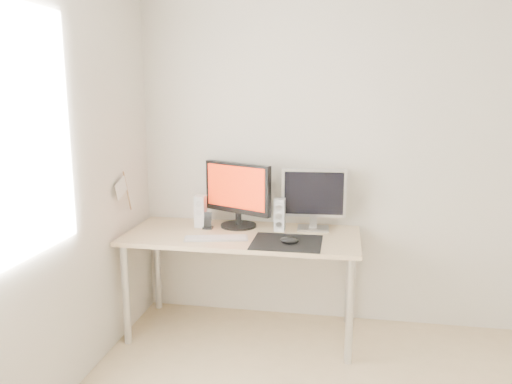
{
  "coord_description": "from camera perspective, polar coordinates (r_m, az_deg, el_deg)",
  "views": [
    {
      "loc": [
        -0.26,
        -1.86,
        1.69
      ],
      "look_at": [
        -0.85,
        1.46,
        1.01
      ],
      "focal_mm": 35.0,
      "sensor_mm": 36.0,
      "label": 1
    }
  ],
  "objects": [
    {
      "name": "wall_back",
      "position": [
        3.64,
        14.08,
        4.13
      ],
      "size": [
        3.5,
        0.0,
        3.5
      ],
      "primitive_type": "plane",
      "rotation": [
        1.57,
        0.0,
        0.0
      ],
      "color": "silver",
      "rests_on": "ground"
    },
    {
      "name": "pennant",
      "position": [
        3.48,
        -14.94,
        0.39
      ],
      "size": [
        0.01,
        0.23,
        0.29
      ],
      "color": "#A57F54",
      "rests_on": "wall_left"
    },
    {
      "name": "mousepad",
      "position": [
        3.25,
        3.54,
        -5.76
      ],
      "size": [
        0.45,
        0.4,
        0.0
      ],
      "primitive_type": "cube",
      "color": "black",
      "rests_on": "desk"
    },
    {
      "name": "speaker_right",
      "position": [
        3.5,
        2.73,
        -2.6
      ],
      "size": [
        0.07,
        0.09,
        0.23
      ],
      "color": "silver",
      "rests_on": "desk"
    },
    {
      "name": "main_monitor",
      "position": [
        3.56,
        -2.13,
        -0.04
      ],
      "size": [
        0.52,
        0.35,
        0.47
      ],
      "color": "black",
      "rests_on": "desk"
    },
    {
      "name": "speaker_left",
      "position": [
        3.61,
        -6.36,
        -2.2
      ],
      "size": [
        0.07,
        0.09,
        0.23
      ],
      "color": "silver",
      "rests_on": "desk"
    },
    {
      "name": "second_monitor",
      "position": [
        3.52,
        6.62,
        -0.48
      ],
      "size": [
        0.45,
        0.17,
        0.43
      ],
      "color": "#A8A8AB",
      "rests_on": "desk"
    },
    {
      "name": "phone_dock",
      "position": [
        3.57,
        -5.53,
        -3.62
      ],
      "size": [
        0.07,
        0.06,
        0.12
      ],
      "color": "black",
      "rests_on": "desk"
    },
    {
      "name": "keyboard",
      "position": [
        3.32,
        -4.58,
        -5.28
      ],
      "size": [
        0.44,
        0.21,
        0.02
      ],
      "color": "#B9B8BB",
      "rests_on": "desk"
    },
    {
      "name": "mouse",
      "position": [
        3.21,
        3.84,
        -5.53
      ],
      "size": [
        0.12,
        0.07,
        0.04
      ],
      "primitive_type": "ellipsoid",
      "color": "black",
      "rests_on": "mousepad"
    },
    {
      "name": "desk",
      "position": [
        3.46,
        -1.59,
        -6.03
      ],
      "size": [
        1.6,
        0.7,
        0.73
      ],
      "color": "#D1B587",
      "rests_on": "ground"
    }
  ]
}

